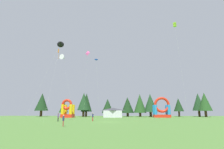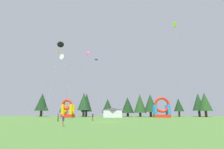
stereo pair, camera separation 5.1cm
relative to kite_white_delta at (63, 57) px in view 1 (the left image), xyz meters
The scene contains 26 objects.
ground_plane 35.50m from the kite_white_delta, 51.77° to the right, with size 120.00×120.00×0.00m, color #548438.
kite_white_delta is the anchor object (origin of this frame).
kite_lime_box 37.86m from the kite_white_delta, 17.78° to the right, with size 3.25×3.73×26.82m.
kite_blue_parafoil 12.03m from the kite_white_delta, ahead, with size 1.65×4.04×19.83m.
kite_pink_diamond 9.11m from the kite_white_delta, 11.88° to the right, with size 2.17×4.50×22.16m.
kite_orange_diamond 21.59m from the kite_white_delta, 73.73° to the right, with size 0.97×4.80×16.41m.
kite_black_delta 20.83m from the kite_white_delta, 73.22° to the right, with size 7.29×2.69×18.98m.
person_midfield 31.02m from the kite_white_delta, 54.02° to the right, with size 0.42×0.42×1.81m.
person_near_camera 41.52m from the kite_white_delta, 70.07° to the right, with size 0.34×0.34×1.57m.
person_left_edge 29.48m from the kite_white_delta, 71.76° to the right, with size 0.32×0.32×1.72m.
inflatable_red_slide 40.19m from the kite_white_delta, 14.15° to the left, with size 5.92×4.12×7.38m.
inflatable_blue_arch 19.13m from the kite_white_delta, 81.96° to the left, with size 4.07×4.28×6.53m.
festival_tent 26.67m from the kite_white_delta, 24.96° to the left, with size 6.72×3.49×3.50m.
tree_row_0 30.39m from the kite_white_delta, 127.10° to the left, with size 5.94×5.94×10.42m.
tree_row_1 27.29m from the kite_white_delta, 105.42° to the left, with size 4.06×4.06×6.90m.
tree_row_2 22.95m from the kite_white_delta, 77.13° to the left, with size 5.33×5.33×10.07m.
tree_row_3 24.10m from the kite_white_delta, 74.94° to the left, with size 4.79×4.79×9.90m.
tree_row_4 30.74m from the kite_white_delta, 58.32° to the left, with size 2.68×2.68×6.27m.
tree_row_5 28.86m from the kite_white_delta, 53.99° to the left, with size 5.02×5.02×7.58m.
tree_row_6 35.54m from the kite_white_delta, 44.55° to the left, with size 5.59×5.59×8.50m.
tree_row_7 37.06m from the kite_white_delta, 34.37° to the left, with size 5.31×5.31×9.53m.
tree_row_8 40.08m from the kite_white_delta, 29.82° to the left, with size 5.64×5.64×9.53m.
tree_row_9 51.86m from the kite_white_delta, 25.32° to the left, with size 4.19×4.19×7.83m.
tree_row_10 59.99m from the kite_white_delta, 22.82° to the left, with size 5.24×5.24×10.05m.
tree_row_11 59.07m from the kite_white_delta, 18.18° to the left, with size 5.42×5.42×9.90m.
tree_row_12 62.62m from the kite_white_delta, 21.55° to the left, with size 3.12×3.12×6.75m.
Camera 1 is at (2.98, -37.27, 1.94)m, focal length 29.12 mm.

